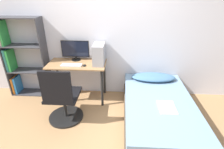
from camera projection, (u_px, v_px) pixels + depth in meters
The scene contains 12 objects.
ground_plane at pixel (96, 146), 2.44m from camera, with size 14.00×14.00×0.00m, color #9E754C.
wall_back at pixel (104, 33), 3.23m from camera, with size 8.00×0.05×2.50m.
desk at pixel (77, 70), 3.26m from camera, with size 1.06×0.55×0.75m.
bookshelf at pixel (19, 59), 3.38m from camera, with size 0.80×0.29×1.55m.
office_chair at pixel (63, 101), 2.78m from camera, with size 0.58×0.58×0.97m.
bed at pixel (158, 112), 2.78m from camera, with size 1.06×1.86×0.45m.
pillow at pixel (153, 77), 3.25m from camera, with size 0.81×0.36×0.11m.
magazine at pixel (167, 107), 2.50m from camera, with size 0.24×0.32×0.01m.
monitor at pixel (75, 50), 3.28m from camera, with size 0.52×0.18×0.38m.
keyboard at pixel (71, 65), 3.11m from camera, with size 0.37×0.13×0.02m.
pc_tower at pixel (99, 54), 3.14m from camera, with size 0.20×0.42×0.36m.
mouse at pixel (84, 65), 3.09m from camera, with size 0.06×0.09×0.02m.
Camera 1 is at (0.33, -1.73, 1.98)m, focal length 28.00 mm.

